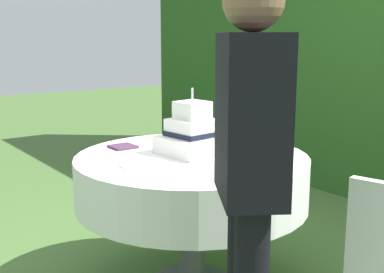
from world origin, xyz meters
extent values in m
cylinder|color=#4C4C51|center=(0.00, 0.00, 0.36)|extent=(0.15, 0.15, 0.72)
cylinder|color=brown|center=(0.00, 0.00, 0.74)|extent=(1.23, 1.23, 0.03)
cylinder|color=white|center=(0.00, 0.00, 0.62)|extent=(1.26, 1.26, 0.27)
cube|color=white|center=(-0.04, 0.03, 0.80)|extent=(0.34, 0.34, 0.10)
cube|color=white|center=(-0.04, 0.03, 0.90)|extent=(0.24, 0.24, 0.10)
cube|color=black|center=(-0.04, 0.03, 0.87)|extent=(0.25, 0.25, 0.03)
cube|color=white|center=(-0.04, 0.03, 1.00)|extent=(0.17, 0.17, 0.10)
sphere|color=#E04C8C|center=(0.06, 0.15, 0.88)|extent=(0.07, 0.07, 0.07)
cylinder|color=silver|center=(-0.04, 0.03, 1.08)|extent=(0.01, 0.01, 0.07)
cylinder|color=white|center=(0.01, -0.37, 0.76)|extent=(0.14, 0.14, 0.01)
cylinder|color=white|center=(0.03, 0.42, 0.76)|extent=(0.13, 0.13, 0.01)
cylinder|color=white|center=(0.34, 0.01, 0.76)|extent=(0.11, 0.11, 0.01)
cylinder|color=white|center=(0.26, 0.16, 0.76)|extent=(0.10, 0.10, 0.01)
cube|color=#4C2D47|center=(-0.39, -0.21, 0.76)|extent=(0.14, 0.14, 0.01)
cube|color=black|center=(0.92, -0.43, 1.12)|extent=(0.41, 0.36, 0.55)
sphere|color=#8C664C|center=(0.92, -0.43, 1.50)|extent=(0.20, 0.20, 0.20)
camera|label=1|loc=(2.11, -1.56, 1.39)|focal=46.82mm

